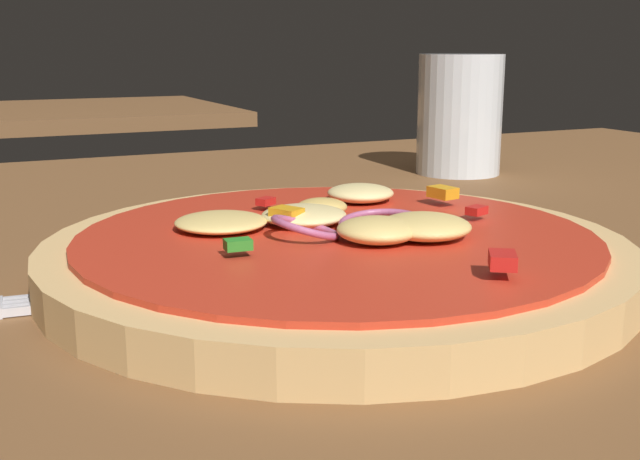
% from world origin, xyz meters
% --- Properties ---
extents(dining_table, '(1.36, 0.93, 0.03)m').
position_xyz_m(dining_table, '(0.00, 0.00, 0.01)').
color(dining_table, brown).
rests_on(dining_table, ground).
extents(pizza, '(0.30, 0.30, 0.04)m').
position_xyz_m(pizza, '(0.02, -0.03, 0.04)').
color(pizza, tan).
rests_on(pizza, dining_table).
extents(beer_glass, '(0.08, 0.08, 0.11)m').
position_xyz_m(beer_glass, '(0.27, 0.22, 0.07)').
color(beer_glass, silver).
rests_on(beer_glass, dining_table).
extents(background_table, '(0.79, 0.48, 0.03)m').
position_xyz_m(background_table, '(-0.07, 1.16, 0.01)').
color(background_table, brown).
rests_on(background_table, ground).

